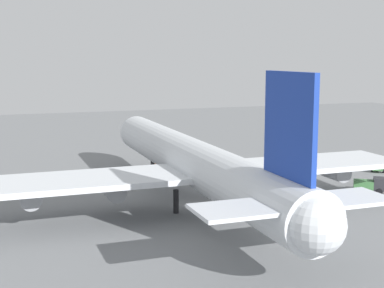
{
  "coord_description": "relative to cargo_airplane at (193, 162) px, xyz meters",
  "views": [
    {
      "loc": [
        -67.89,
        24.6,
        19.81
      ],
      "look_at": [
        0.0,
        0.0,
        8.34
      ],
      "focal_mm": 51.59,
      "sensor_mm": 36.0,
      "label": 1
    }
  ],
  "objects": [
    {
      "name": "safety_cone_nose",
      "position": [
        29.99,
        -3.38,
        -5.59
      ],
      "size": [
        0.49,
        0.49,
        0.69
      ],
      "primitive_type": "cone",
      "color": "orange",
      "rests_on": "ground_plane"
    },
    {
      "name": "ground_plane",
      "position": [
        0.41,
        0.0,
        -5.93
      ],
      "size": [
        262.89,
        262.89,
        0.0
      ],
      "primitive_type": "plane",
      "color": "slate"
    },
    {
      "name": "cargo_airplane",
      "position": [
        0.0,
        0.0,
        0.0
      ],
      "size": [
        65.72,
        57.16,
        18.53
      ],
      "color": "silver",
      "rests_on": "ground_plane"
    },
    {
      "name": "cargo_loader",
      "position": [
        10.59,
        -38.33,
        -4.89
      ],
      "size": [
        4.63,
        4.07,
        2.11
      ],
      "color": "silver",
      "rests_on": "ground_plane"
    },
    {
      "name": "catering_truck",
      "position": [
        -2.18,
        -26.96,
        -4.74
      ],
      "size": [
        4.21,
        4.81,
        2.32
      ],
      "color": "#333338",
      "rests_on": "ground_plane"
    }
  ]
}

